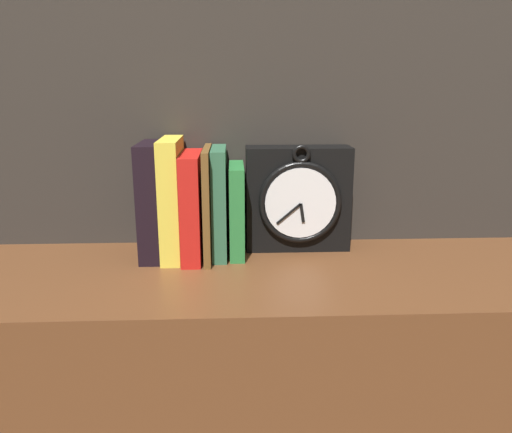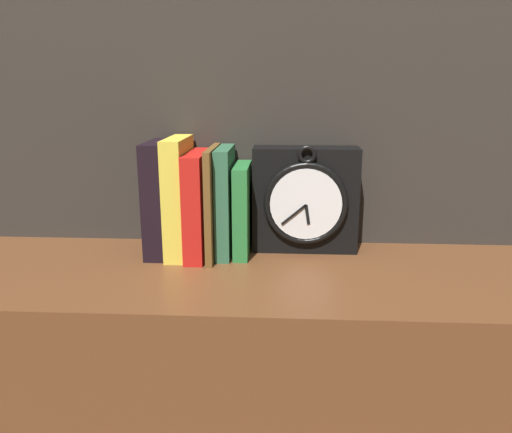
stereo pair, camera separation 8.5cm
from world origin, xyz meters
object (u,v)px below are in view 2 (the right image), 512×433
book_slot4_green (225,201)px  book_slot5_green (242,209)px  book_slot0_black (160,198)px  book_slot2_red (198,204)px  book_slot3_brown (213,202)px  clock (305,200)px  book_slot1_yellow (179,197)px

book_slot4_green → book_slot5_green: (0.03, 0.00, -0.02)m
book_slot0_black → book_slot5_green: size_ratio=1.25×
book_slot2_red → book_slot5_green: size_ratio=1.14×
book_slot4_green → book_slot2_red: bearing=-168.2°
book_slot3_brown → book_slot4_green: 0.02m
book_slot3_brown → book_slot0_black: bearing=174.7°
clock → book_slot1_yellow: size_ratio=0.95×
book_slot1_yellow → book_slot2_red: 0.04m
clock → book_slot4_green: bearing=-170.1°
book_slot2_red → book_slot4_green: book_slot4_green is taller
book_slot3_brown → book_slot4_green: (0.02, 0.01, -0.00)m
book_slot1_yellow → book_slot5_green: book_slot1_yellow is taller
book_slot3_brown → book_slot5_green: bearing=14.5°
book_slot2_red → book_slot5_green: (0.08, 0.01, -0.01)m
book_slot4_green → book_slot1_yellow: bearing=-176.1°
book_slot5_green → book_slot3_brown: bearing=-165.5°
book_slot1_yellow → book_slot2_red: bearing=-7.1°
book_slot0_black → book_slot4_green: book_slot0_black is taller
book_slot1_yellow → book_slot5_green: bearing=4.0°
clock → book_slot1_yellow: 0.24m
book_slot2_red → book_slot5_green: book_slot2_red is taller
book_slot2_red → book_slot4_green: bearing=11.8°
book_slot1_yellow → book_slot3_brown: book_slot1_yellow is taller
clock → book_slot5_green: (-0.12, -0.02, -0.02)m
clock → book_slot5_green: size_ratio=1.22×
book_slot3_brown → book_slot4_green: bearing=28.2°
book_slot2_red → book_slot4_green: (0.05, 0.01, 0.00)m
book_slot0_black → book_slot5_green: book_slot0_black is taller
book_slot5_green → book_slot1_yellow: bearing=-176.0°
book_slot0_black → book_slot2_red: size_ratio=1.09×
book_slot1_yellow → book_slot3_brown: (0.07, -0.01, -0.01)m
book_slot0_black → book_slot2_red: (0.08, -0.01, -0.01)m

